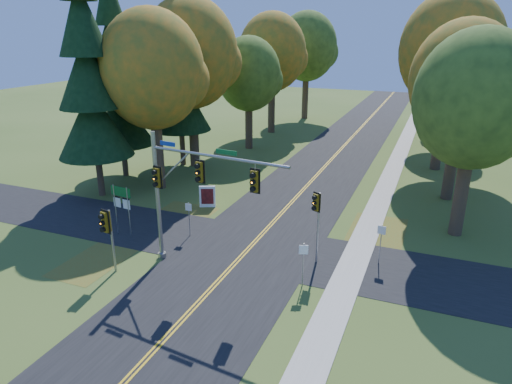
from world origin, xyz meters
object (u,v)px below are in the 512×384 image
at_px(east_signal_pole, 317,210).
at_px(info_kiosk, 207,197).
at_px(traffic_mast, 186,185).
at_px(route_sign_cluster, 121,201).

height_order(east_signal_pole, info_kiosk, east_signal_pole).
height_order(traffic_mast, info_kiosk, traffic_mast).
relative_size(traffic_mast, info_kiosk, 4.99).
relative_size(route_sign_cluster, info_kiosk, 2.05).
xyz_separation_m(traffic_mast, route_sign_cluster, (-5.93, 2.00, -2.41)).
bearing_deg(info_kiosk, route_sign_cluster, -136.08).
distance_m(route_sign_cluster, info_kiosk, 7.05).
bearing_deg(route_sign_cluster, traffic_mast, -12.20).
bearing_deg(route_sign_cluster, east_signal_pole, 10.95).
relative_size(traffic_mast, route_sign_cluster, 2.43).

